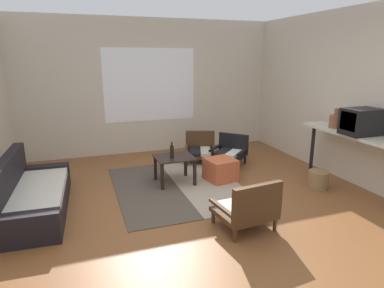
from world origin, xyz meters
The scene contains 15 objects.
ground_plane centered at (0.00, 0.00, 0.00)m, with size 7.80×7.80×0.00m, color brown.
far_wall_with_window centered at (0.00, 3.06, 1.35)m, with size 5.60×0.13×2.70m.
side_wall_right centered at (2.66, 0.30, 1.35)m, with size 0.12×6.60×2.70m, color beige.
area_rug centered at (-0.07, 0.89, 0.01)m, with size 1.88×2.31×0.01m.
couch centered at (-2.11, 0.68, 0.22)m, with size 0.83×1.89×0.72m.
coffee_table centered at (-0.07, 1.06, 0.35)m, with size 0.60×0.54×0.43m.
armchair_by_window centered at (0.73, 2.01, 0.24)m, with size 0.73×0.75×0.55m.
armchair_striped_foreground centered at (0.31, -0.65, 0.28)m, with size 0.69×0.63×0.62m.
armchair_corner centered at (1.19, 1.65, 0.26)m, with size 0.78×0.79×0.54m.
ottoman_orange centered at (0.67, 0.92, 0.18)m, with size 0.44×0.44×0.36m, color #BC5633.
console_shelf centered at (2.30, -0.05, 0.79)m, with size 0.43×1.72×0.89m.
crt_television centered at (2.30, -0.21, 1.07)m, with size 0.50×0.36×0.37m.
clay_vase centered at (2.30, 0.27, 1.00)m, with size 0.21×0.21×0.30m.
glass_bottle centered at (-0.12, 1.02, 0.54)m, with size 0.06×0.06×0.25m.
wicker_basket centered at (1.94, 0.13, 0.13)m, with size 0.30×0.30×0.27m, color olive.
Camera 1 is at (-1.45, -3.71, 1.95)m, focal length 30.95 mm.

